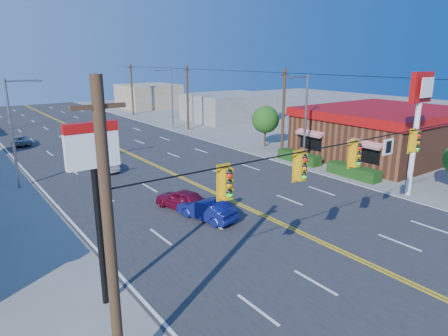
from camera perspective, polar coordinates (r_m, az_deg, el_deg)
ground at (r=20.58m, az=19.00°, el=-12.55°), size 160.00×160.00×0.00m
road at (r=34.95m, az=-8.65°, el=-0.21°), size 20.00×120.00×0.06m
signal_span at (r=18.77m, az=20.09°, el=0.66°), size 24.32×0.34×9.00m
kfc at (r=42.14m, az=21.71°, el=4.82°), size 16.30×12.40×4.70m
kfc_pylon at (r=30.03m, az=26.04°, el=7.55°), size 2.20×0.36×8.50m
pizza_hut_sign at (r=15.22m, az=-17.99°, el=-1.31°), size 1.90×0.30×6.85m
streetlight_se at (r=35.81m, az=11.37°, el=7.38°), size 2.55×0.25×8.00m
streetlight_ne at (r=54.85m, az=-7.62°, el=10.26°), size 2.55×0.25×8.00m
streetlight_sw at (r=32.65m, az=-27.77°, el=5.14°), size 2.55×0.25×8.00m
utility_pole_near at (r=39.61m, az=8.47°, el=7.80°), size 0.28×0.28×8.40m
utility_pole_mid at (r=53.85m, az=-5.23°, el=9.90°), size 0.28×0.28×8.40m
utility_pole_far at (r=69.84m, az=-13.02°, el=10.85°), size 0.28×0.28×8.40m
tree_kfc_rear at (r=43.55m, az=5.93°, el=6.89°), size 2.94×2.94×4.41m
bld_east_mid at (r=62.83m, az=0.66°, el=8.74°), size 12.00×10.00×4.00m
bld_east_far at (r=80.07m, az=-10.73°, el=10.08°), size 10.00×10.00×4.40m
car_magenta at (r=25.58m, az=-5.99°, el=-4.57°), size 2.54×4.05×1.28m
car_blue at (r=23.82m, az=-2.50°, el=-6.07°), size 2.20×4.06×1.27m
car_white at (r=35.54m, az=-16.77°, el=0.48°), size 1.75×4.06×1.16m
car_silver at (r=49.53m, az=-27.12°, el=3.50°), size 2.08×4.02×1.09m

